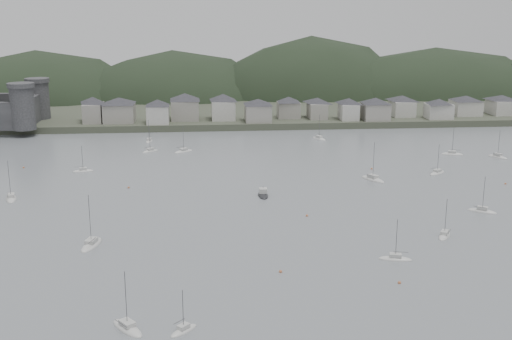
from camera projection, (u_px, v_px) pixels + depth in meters
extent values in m
plane|color=slate|center=(290.00, 295.00, 123.77)|extent=(900.00, 900.00, 0.00)
cube|color=#383D2D|center=(226.00, 92.00, 408.21)|extent=(900.00, 250.00, 3.00)
ellipsoid|color=black|center=(41.00, 119.00, 379.41)|extent=(138.98, 92.48, 81.13)
ellipsoid|color=black|center=(174.00, 116.00, 386.92)|extent=(132.08, 90.41, 79.74)
ellipsoid|color=black|center=(310.00, 119.00, 394.69)|extent=(133.88, 88.37, 101.41)
ellipsoid|color=black|center=(432.00, 115.00, 395.64)|extent=(165.81, 81.78, 82.55)
cylinder|color=#2F2F31|center=(23.00, 109.00, 273.28)|extent=(10.00, 10.00, 18.00)
cylinder|color=#2F2F31|center=(39.00, 101.00, 300.43)|extent=(10.00, 10.00, 17.00)
cube|color=#2F2F31|center=(32.00, 111.00, 287.53)|extent=(3.50, 30.00, 12.00)
cube|color=gray|center=(94.00, 113.00, 292.13)|extent=(8.34, 12.91, 8.59)
pyramid|color=#27262B|center=(93.00, 100.00, 290.71)|extent=(15.78, 15.78, 3.01)
cube|color=gray|center=(119.00, 113.00, 292.54)|extent=(13.68, 13.35, 8.36)
pyramid|color=#27262B|center=(119.00, 101.00, 291.15)|extent=(20.07, 20.07, 2.93)
cube|color=#B0ADA5|center=(158.00, 115.00, 288.95)|extent=(9.78, 10.20, 8.08)
pyramid|color=#27262B|center=(157.00, 103.00, 287.61)|extent=(14.83, 14.83, 2.83)
cube|color=gray|center=(185.00, 110.00, 299.15)|extent=(12.59, 13.33, 9.09)
pyramid|color=#27262B|center=(185.00, 97.00, 297.63)|extent=(19.24, 19.24, 3.18)
cube|color=#B0ADA5|center=(223.00, 110.00, 299.19)|extent=(10.74, 12.17, 8.87)
pyramid|color=#27262B|center=(223.00, 97.00, 297.71)|extent=(17.01, 17.01, 3.10)
cube|color=gray|center=(258.00, 113.00, 294.32)|extent=(11.63, 12.09, 7.69)
pyramid|color=#27262B|center=(258.00, 102.00, 293.04)|extent=(17.61, 17.61, 2.69)
cube|color=gray|center=(288.00, 110.00, 304.02)|extent=(10.37, 9.35, 7.44)
pyramid|color=#27262B|center=(289.00, 99.00, 302.78)|extent=(14.65, 14.65, 2.60)
cube|color=gray|center=(317.00, 111.00, 302.86)|extent=(8.24, 12.20, 7.22)
pyramid|color=#27262B|center=(317.00, 100.00, 301.66)|extent=(15.17, 15.17, 2.53)
cube|color=#B0ADA5|center=(349.00, 112.00, 298.94)|extent=(8.06, 10.91, 7.46)
pyramid|color=#27262B|center=(349.00, 101.00, 297.70)|extent=(14.08, 14.08, 2.61)
cube|color=gray|center=(375.00, 112.00, 298.52)|extent=(11.73, 11.78, 7.66)
pyramid|color=#27262B|center=(376.00, 101.00, 297.25)|extent=(17.46, 17.46, 2.68)
cube|color=#B0ADA5|center=(402.00, 108.00, 309.41)|extent=(10.19, 13.02, 7.33)
pyramid|color=#27262B|center=(402.00, 98.00, 308.19)|extent=(17.23, 17.23, 2.57)
cube|color=#B0ADA5|center=(438.00, 111.00, 302.19)|extent=(11.70, 9.81, 6.88)
pyramid|color=#27262B|center=(439.00, 101.00, 301.05)|extent=(15.97, 15.97, 2.41)
cube|color=#B0ADA5|center=(465.00, 108.00, 312.15)|extent=(12.83, 12.48, 7.00)
pyramid|color=#27262B|center=(466.00, 98.00, 310.98)|extent=(18.79, 18.79, 2.45)
cube|color=#B0ADA5|center=(501.00, 107.00, 314.20)|extent=(11.07, 13.50, 6.97)
pyramid|color=#27262B|center=(502.00, 98.00, 313.04)|extent=(18.25, 18.25, 2.44)
ellipsoid|color=silver|center=(150.00, 151.00, 246.94)|extent=(6.89, 6.45, 1.43)
cube|color=#B5B6B1|center=(150.00, 149.00, 246.69)|extent=(2.92, 2.84, 0.70)
cylinder|color=#3F3F42|center=(150.00, 140.00, 245.80)|extent=(0.12, 0.12, 8.96)
cylinder|color=#3F3F42|center=(148.00, 147.00, 247.29)|extent=(2.49, 2.20, 0.10)
ellipsoid|color=silver|center=(482.00, 212.00, 174.20)|extent=(7.82, 6.53, 1.56)
cube|color=#B5B6B1|center=(482.00, 208.00, 173.93)|extent=(3.22, 2.98, 0.70)
cylinder|color=#3F3F42|center=(484.00, 194.00, 172.96)|extent=(0.12, 0.12, 9.76)
cylinder|color=#3F3F42|center=(480.00, 207.00, 172.92)|extent=(2.93, 2.10, 0.10)
ellipsoid|color=silver|center=(184.00, 331.00, 109.99)|extent=(5.52, 5.64, 1.20)
cube|color=#B5B6B1|center=(183.00, 326.00, 109.77)|extent=(2.40, 2.42, 0.70)
cylinder|color=#3F3F42|center=(183.00, 310.00, 109.03)|extent=(0.12, 0.12, 7.47)
cylinder|color=#3F3F42|center=(179.00, 321.00, 110.32)|extent=(1.93, 2.01, 0.10)
ellipsoid|color=silver|center=(498.00, 157.00, 237.37)|extent=(6.35, 8.34, 1.63)
cube|color=#B5B6B1|center=(498.00, 154.00, 237.09)|extent=(2.98, 3.36, 0.70)
cylinder|color=#3F3F42|center=(499.00, 143.00, 236.08)|extent=(0.12, 0.12, 10.17)
cylinder|color=#3F3F42|center=(498.00, 154.00, 235.67)|extent=(1.93, 3.21, 0.10)
ellipsoid|color=silver|center=(444.00, 236.00, 155.61)|extent=(5.97, 7.55, 1.49)
cube|color=#B5B6B1|center=(445.00, 232.00, 155.35)|extent=(2.77, 3.07, 0.70)
cylinder|color=#3F3F42|center=(446.00, 217.00, 154.43)|extent=(0.12, 0.12, 9.28)
cylinder|color=#3F3F42|center=(449.00, 231.00, 154.19)|extent=(1.87, 2.88, 0.10)
ellipsoid|color=silver|center=(92.00, 245.00, 149.51)|extent=(5.41, 10.19, 1.94)
cube|color=#B5B6B1|center=(91.00, 240.00, 149.20)|extent=(2.91, 3.82, 0.70)
cylinder|color=#3F3F42|center=(90.00, 220.00, 147.98)|extent=(0.12, 0.12, 12.15)
cylinder|color=#3F3F42|center=(92.00, 241.00, 147.46)|extent=(1.18, 4.26, 0.10)
ellipsoid|color=silver|center=(149.00, 141.00, 265.36)|extent=(3.37, 7.43, 1.43)
cube|color=#B5B6B1|center=(149.00, 139.00, 265.11)|extent=(1.94, 2.72, 0.70)
cylinder|color=#3F3F42|center=(149.00, 130.00, 264.22)|extent=(0.12, 0.12, 8.95)
cylinder|color=#3F3F42|center=(149.00, 138.00, 263.76)|extent=(0.60, 3.20, 0.10)
ellipsoid|color=silver|center=(395.00, 259.00, 141.23)|extent=(7.65, 4.06, 1.46)
cube|color=#B5B6B1|center=(396.00, 255.00, 140.98)|extent=(2.87, 2.19, 0.70)
cylinder|color=#3F3F42|center=(396.00, 239.00, 140.07)|extent=(0.12, 0.12, 9.13)
cylinder|color=#3F3F42|center=(401.00, 252.00, 141.26)|extent=(3.21, 0.91, 0.10)
ellipsoid|color=silver|center=(83.00, 171.00, 216.96)|extent=(7.28, 3.58, 1.40)
cube|color=#B5B6B1|center=(83.00, 169.00, 216.72)|extent=(2.70, 1.99, 0.70)
cylinder|color=#3F3F42|center=(82.00, 158.00, 215.85)|extent=(0.12, 0.12, 8.72)
cylinder|color=#3F3F42|center=(79.00, 167.00, 216.72)|extent=(3.10, 0.72, 0.10)
ellipsoid|color=silver|center=(319.00, 139.00, 270.33)|extent=(6.03, 8.54, 1.65)
cube|color=#B5B6B1|center=(319.00, 136.00, 270.05)|extent=(2.91, 3.39, 0.70)
cylinder|color=#3F3F42|center=(319.00, 127.00, 269.02)|extent=(0.12, 0.12, 10.29)
cylinder|color=#3F3F42|center=(320.00, 134.00, 271.25)|extent=(1.74, 3.36, 0.10)
ellipsoid|color=silver|center=(373.00, 180.00, 206.48)|extent=(7.55, 10.04, 1.95)
cube|color=#B5B6B1|center=(373.00, 176.00, 206.16)|extent=(3.56, 4.04, 0.70)
cylinder|color=#3F3F42|center=(374.00, 161.00, 204.93)|extent=(0.12, 0.12, 12.22)
cylinder|color=#3F3F42|center=(372.00, 176.00, 204.48)|extent=(2.26, 3.87, 0.10)
ellipsoid|color=silver|center=(184.00, 152.00, 246.41)|extent=(8.19, 6.85, 1.64)
cube|color=#B5B6B1|center=(184.00, 149.00, 246.14)|extent=(3.38, 3.12, 0.70)
cylinder|color=#3F3F42|center=(183.00, 138.00, 245.12)|extent=(0.12, 0.12, 10.22)
cylinder|color=#3F3F42|center=(180.00, 147.00, 246.72)|extent=(3.07, 2.20, 0.10)
ellipsoid|color=silver|center=(128.00, 329.00, 110.73)|extent=(7.25, 8.38, 1.69)
cube|color=#B5B6B1|center=(127.00, 323.00, 110.45)|extent=(3.26, 3.48, 0.70)
cylinder|color=#3F3F42|center=(126.00, 300.00, 109.39)|extent=(0.12, 0.12, 10.56)
cylinder|color=#3F3F42|center=(121.00, 324.00, 109.06)|extent=(2.37, 3.10, 0.10)
ellipsoid|color=silver|center=(11.00, 199.00, 185.77)|extent=(5.14, 9.46, 1.80)
cube|color=#B5B6B1|center=(11.00, 195.00, 185.47)|extent=(2.74, 3.57, 0.70)
cylinder|color=#3F3F42|center=(9.00, 180.00, 184.34)|extent=(0.12, 0.12, 11.27)
cylinder|color=#3F3F42|center=(8.00, 195.00, 183.79)|extent=(1.16, 3.94, 0.10)
ellipsoid|color=silver|center=(437.00, 173.00, 214.34)|extent=(7.73, 6.76, 1.56)
cube|color=#B5B6B1|center=(437.00, 170.00, 214.07)|extent=(3.22, 3.03, 0.70)
cylinder|color=#3F3F42|center=(438.00, 159.00, 213.10)|extent=(0.12, 0.12, 9.78)
cylinder|color=#3F3F42|center=(433.00, 168.00, 214.67)|extent=(2.85, 2.23, 0.10)
ellipsoid|color=silver|center=(452.00, 154.00, 241.91)|extent=(8.53, 4.88, 1.62)
cube|color=#B5B6B1|center=(452.00, 152.00, 241.63)|extent=(3.24, 2.55, 0.70)
cylinder|color=#3F3F42|center=(453.00, 141.00, 240.62)|extent=(0.12, 0.12, 10.15)
cylinder|color=#3F3F42|center=(455.00, 150.00, 242.03)|extent=(3.52, 1.17, 0.10)
ellipsoid|color=black|center=(263.00, 196.00, 189.10)|extent=(2.93, 8.11, 1.78)
cube|color=#B5B6B1|center=(263.00, 191.00, 188.72)|extent=(2.27, 2.43, 1.40)
cylinder|color=#3F3F42|center=(263.00, 188.00, 188.50)|extent=(0.10, 0.10, 1.20)
sphere|color=#B4643C|center=(281.00, 272.00, 134.49)|extent=(0.70, 0.70, 0.70)
sphere|color=#B4643C|center=(24.00, 168.00, 221.70)|extent=(0.70, 0.70, 0.70)
sphere|color=#B4643C|center=(307.00, 216.00, 170.63)|extent=(0.70, 0.70, 0.70)
sphere|color=#B4643C|center=(129.00, 188.00, 197.15)|extent=(0.70, 0.70, 0.70)
sphere|color=#B4643C|center=(399.00, 283.00, 129.07)|extent=(0.70, 0.70, 0.70)
sphere|color=#B4643C|center=(505.00, 184.00, 201.47)|extent=(0.70, 0.70, 0.70)
sphere|color=#B4643C|center=(372.00, 169.00, 220.11)|extent=(0.70, 0.70, 0.70)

